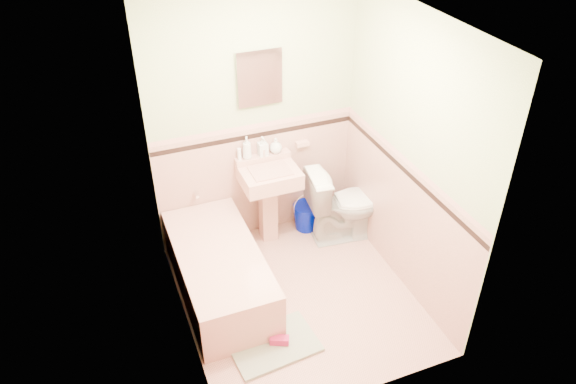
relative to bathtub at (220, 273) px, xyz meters
name	(u,v)px	position (x,y,z in m)	size (l,w,h in m)	color
floor	(298,297)	(0.63, -0.33, -0.23)	(2.20, 2.20, 0.00)	#D79B8D
ceiling	(302,24)	(0.63, -0.33, 2.27)	(2.20, 2.20, 0.00)	white
wall_back	(255,122)	(0.63, 0.77, 1.02)	(2.50, 2.50, 0.00)	beige
wall_front	(366,271)	(0.63, -1.43, 1.02)	(2.50, 2.50, 0.00)	beige
wall_left	(173,210)	(-0.37, -0.33, 1.02)	(2.50, 2.50, 0.00)	beige
wall_right	(410,158)	(1.63, -0.33, 1.02)	(2.50, 2.50, 0.00)	beige
wainscot_back	(257,181)	(0.63, 0.76, 0.38)	(2.00, 2.00, 0.00)	#DAA192
wainscot_front	(358,339)	(0.63, -1.42, 0.38)	(2.00, 2.00, 0.00)	#DAA192
wainscot_left	(184,276)	(-0.36, -0.33, 0.38)	(2.20, 2.20, 0.00)	#DAA192
wainscot_right	(400,220)	(1.62, -0.33, 0.38)	(2.20, 2.20, 0.00)	#DAA192
accent_back	(256,136)	(0.63, 0.75, 0.90)	(2.00, 2.00, 0.00)	black
accent_front	(364,284)	(0.63, -1.41, 0.90)	(2.00, 2.00, 0.00)	black
accent_left	(178,224)	(-0.35, -0.33, 0.89)	(2.20, 2.20, 0.00)	black
accent_right	(406,172)	(1.61, -0.33, 0.89)	(2.20, 2.20, 0.00)	black
cap_back	(255,126)	(0.63, 0.75, 0.99)	(2.00, 2.00, 0.00)	#D7978E
cap_front	(365,273)	(0.63, -1.41, 0.99)	(2.00, 2.00, 0.00)	#D7978E
cap_left	(176,213)	(-0.35, -0.33, 1.00)	(2.20, 2.20, 0.00)	#D7978E
cap_right	(407,162)	(1.61, -0.33, 1.00)	(2.20, 2.20, 0.00)	#D7978E
bathtub	(220,273)	(0.00, 0.00, 0.00)	(0.70, 1.50, 0.45)	#D29789
tub_faucet	(196,194)	(0.00, 0.72, 0.41)	(0.04, 0.04, 0.12)	silver
sink	(270,206)	(0.68, 0.53, 0.20)	(0.55, 0.48, 0.86)	#D29789
sink_faucet	(264,154)	(0.68, 0.67, 0.72)	(0.02, 0.02, 0.10)	silver
medicine_cabinet	(259,78)	(0.68, 0.74, 1.47)	(0.36, 0.04, 0.45)	white
soap_dish	(302,143)	(1.10, 0.73, 0.72)	(0.13, 0.08, 0.04)	#D29789
soap_bottle_left	(247,148)	(0.52, 0.71, 0.81)	(0.09, 0.09, 0.23)	#B2B2B2
soap_bottle_mid	(263,146)	(0.68, 0.71, 0.79)	(0.09, 0.09, 0.20)	#B2B2B2
soap_bottle_right	(276,146)	(0.81, 0.71, 0.77)	(0.12, 0.12, 0.16)	#B2B2B2
tube	(239,154)	(0.45, 0.71, 0.75)	(0.04, 0.04, 0.12)	white
toilet	(346,204)	(1.42, 0.33, 0.18)	(0.45, 0.78, 0.80)	white
bucket	(306,216)	(1.10, 0.60, -0.08)	(0.28, 0.28, 0.28)	#000DA1
bath_mat	(274,345)	(0.23, -0.77, -0.21)	(0.71, 0.47, 0.03)	gray
shoe	(279,340)	(0.28, -0.78, -0.17)	(0.16, 0.07, 0.06)	#BF1E59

